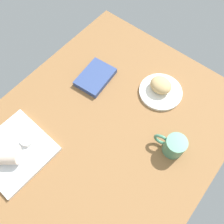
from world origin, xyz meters
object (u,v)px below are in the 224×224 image
object	(u,v)px
round_plate	(161,92)
square_plate	(15,151)
breakfast_wrap	(0,155)
book_stack	(95,77)
sauce_cup	(27,141)
coffee_mug	(174,145)
scone_pastry	(161,85)

from	to	relation	value
round_plate	square_plate	bearing A→B (deg)	153.90
breakfast_wrap	book_stack	bearing A→B (deg)	137.15
sauce_cup	coffee_mug	size ratio (longest dim) A/B	0.38
square_plate	sauce_cup	distance (cm)	6.14
scone_pastry	coffee_mug	distance (cm)	27.74
scone_pastry	book_stack	world-z (taller)	scone_pastry
round_plate	coffee_mug	distance (cm)	26.85
scone_pastry	sauce_cup	xyz separation A→B (cm)	(-54.10, 26.71, -1.56)
book_stack	breakfast_wrap	bearing A→B (deg)	177.21
scone_pastry	round_plate	bearing A→B (deg)	-120.78
scone_pastry	coffee_mug	xyz separation A→B (cm)	(-20.03, -19.20, 0.14)
square_plate	coffee_mug	size ratio (longest dim) A/B	2.04
round_plate	coffee_mug	world-z (taller)	coffee_mug
sauce_cup	book_stack	distance (cm)	40.80
breakfast_wrap	sauce_cup	bearing A→B (deg)	127.52
sauce_cup	coffee_mug	world-z (taller)	coffee_mug
breakfast_wrap	book_stack	xyz separation A→B (cm)	(51.01, -2.49, -3.86)
sauce_cup	book_stack	size ratio (longest dim) A/B	0.26
scone_pastry	sauce_cup	bearing A→B (deg)	153.72
round_plate	sauce_cup	bearing A→B (deg)	152.59
round_plate	book_stack	bearing A→B (deg)	114.81
book_stack	coffee_mug	world-z (taller)	coffee_mug
scone_pastry	coffee_mug	world-z (taller)	coffee_mug
book_stack	scone_pastry	bearing A→B (deg)	-63.28
sauce_cup	breakfast_wrap	size ratio (longest dim) A/B	0.34
sauce_cup	coffee_mug	xyz separation A→B (cm)	(34.07, -45.91, 1.69)
square_plate	breakfast_wrap	world-z (taller)	breakfast_wrap
sauce_cup	breakfast_wrap	distance (cm)	10.77
round_plate	scone_pastry	bearing A→B (deg)	59.22
round_plate	square_plate	xyz separation A→B (cm)	(-59.18, 28.99, 0.10)
sauce_cup	round_plate	bearing A→B (deg)	-27.41
round_plate	breakfast_wrap	distance (cm)	70.58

